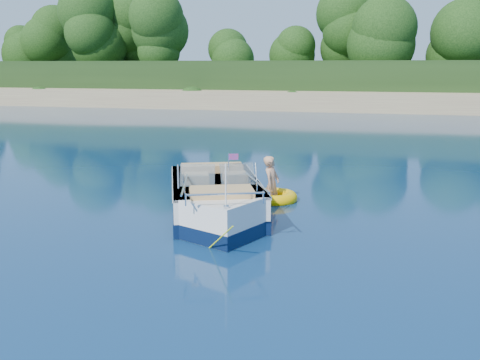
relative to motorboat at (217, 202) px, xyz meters
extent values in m
plane|color=#0A2548|center=(2.47, -3.83, -0.38)|extent=(160.00, 160.00, 0.00)
cube|color=#947655|center=(2.47, 34.17, 0.12)|extent=(170.00, 8.00, 2.00)
cube|color=black|center=(2.47, 61.17, 0.62)|extent=(170.00, 56.00, 6.00)
cylinder|color=black|center=(-15.53, 36.67, 2.72)|extent=(0.44, 0.44, 3.20)
sphere|color=black|center=(-15.53, 36.67, 5.76)|extent=(5.28, 5.28, 5.28)
cylinder|color=black|center=(2.47, 38.17, 2.92)|extent=(0.44, 0.44, 3.60)
sphere|color=black|center=(2.47, 38.17, 6.34)|extent=(5.94, 5.94, 5.94)
cube|color=white|center=(-0.14, 0.37, -0.07)|extent=(3.35, 4.39, 1.08)
cube|color=white|center=(0.53, -1.35, -0.07)|extent=(1.92, 1.92, 1.08)
cube|color=#091634|center=(-0.14, 0.37, -0.22)|extent=(3.39, 4.44, 0.31)
cube|color=#091634|center=(0.53, -1.35, -0.22)|extent=(1.96, 1.96, 0.31)
cube|color=tan|center=(-0.26, 0.66, 0.24)|extent=(2.54, 3.15, 0.10)
cube|color=white|center=(-0.14, 0.37, 0.45)|extent=(3.39, 4.40, 0.06)
cube|color=black|center=(-0.92, 2.36, -0.02)|extent=(0.66, 0.54, 0.93)
cube|color=#8C9EA5|center=(-0.31, -0.47, 0.75)|extent=(0.85, 0.45, 0.50)
cube|color=#8C9EA5|center=(0.55, -0.14, 0.75)|extent=(0.84, 0.63, 0.50)
cube|color=tan|center=(-0.48, -0.04, 0.48)|extent=(0.74, 0.74, 0.41)
cube|color=tan|center=(0.38, 0.30, 0.48)|extent=(0.74, 0.74, 0.41)
cube|color=tan|center=(-0.52, 1.33, 0.48)|extent=(1.71, 1.12, 0.39)
cube|color=tan|center=(0.46, -1.17, 0.46)|extent=(1.55, 1.22, 0.35)
cylinder|color=white|center=(0.82, -2.08, 0.92)|extent=(0.04, 0.04, 0.88)
cube|color=#FC1C1C|center=(0.47, -0.17, 1.16)|extent=(0.22, 0.10, 0.14)
cube|color=silver|center=(0.83, -2.13, 0.51)|extent=(0.12, 0.10, 0.05)
cylinder|color=#ECFF1B|center=(0.82, -2.53, -0.02)|extent=(0.76, 0.85, 0.79)
torus|color=#FAB903|center=(1.04, 2.00, -0.30)|extent=(1.64, 1.64, 0.34)
torus|color=red|center=(1.04, 2.00, -0.28)|extent=(1.35, 1.35, 0.11)
imported|color=tan|center=(0.98, 1.97, -0.38)|extent=(0.52, 0.92, 1.70)
camera|label=1|loc=(3.58, -11.93, 3.23)|focal=40.00mm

